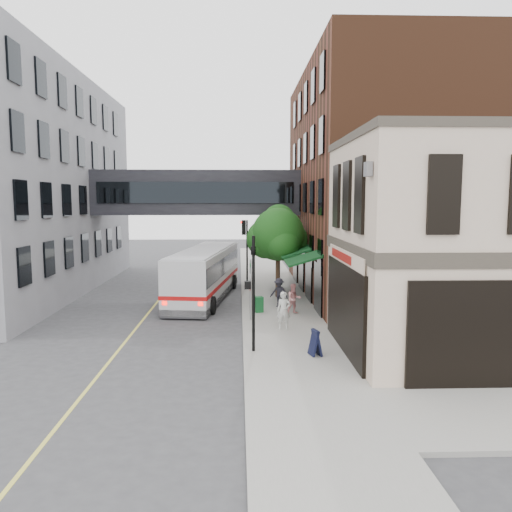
{
  "coord_description": "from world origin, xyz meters",
  "views": [
    {
      "loc": [
        -0.15,
        -16.88,
        5.98
      ],
      "look_at": [
        0.59,
        4.74,
        3.57
      ],
      "focal_mm": 35.0,
      "sensor_mm": 36.0,
      "label": 1
    }
  ],
  "objects": [
    {
      "name": "bus",
      "position": [
        -2.23,
        13.14,
        1.68
      ],
      "size": [
        3.96,
        11.36,
        2.99
      ],
      "color": "silver",
      "rests_on": "ground"
    },
    {
      "name": "lane_marking",
      "position": [
        -5.0,
        10.0,
        0.01
      ],
      "size": [
        0.12,
        40.0,
        0.01
      ],
      "primitive_type": "cube",
      "color": "#D8CC4C",
      "rests_on": "ground"
    },
    {
      "name": "sandwich_board",
      "position": [
        2.72,
        1.36,
        0.64
      ],
      "size": [
        0.48,
        0.62,
        0.99
      ],
      "primitive_type": "cube",
      "rotation": [
        0.0,
        0.0,
        0.24
      ],
      "color": "black",
      "rests_on": "sidewalk_main"
    },
    {
      "name": "traffic_signal_near",
      "position": [
        0.37,
        2.0,
        2.98
      ],
      "size": [
        0.44,
        0.22,
        4.6
      ],
      "color": "black",
      "rests_on": "sidewalk_main"
    },
    {
      "name": "ground",
      "position": [
        0.0,
        0.0,
        0.0
      ],
      "size": [
        120.0,
        120.0,
        0.0
      ],
      "primitive_type": "plane",
      "color": "#38383A",
      "rests_on": "ground"
    },
    {
      "name": "street_tree",
      "position": [
        2.19,
        13.22,
        3.91
      ],
      "size": [
        3.8,
        3.2,
        5.6
      ],
      "color": "#382619",
      "rests_on": "sidewalk_main"
    },
    {
      "name": "pedestrian_a",
      "position": [
        1.87,
        5.29,
        1.01
      ],
      "size": [
        0.65,
        0.45,
        1.72
      ],
      "primitive_type": "imported",
      "rotation": [
        0.0,
        0.0,
        -0.06
      ],
      "color": "silver",
      "rests_on": "sidewalk_main"
    },
    {
      "name": "brick_building",
      "position": [
        9.98,
        15.0,
        6.99
      ],
      "size": [
        13.76,
        18.0,
        14.0
      ],
      "color": "#4D2918",
      "rests_on": "ground"
    },
    {
      "name": "traffic_signal_far",
      "position": [
        0.26,
        17.0,
        3.34
      ],
      "size": [
        0.53,
        0.28,
        4.5
      ],
      "color": "black",
      "rests_on": "sidewalk_main"
    },
    {
      "name": "skyway_bridge",
      "position": [
        -3.0,
        18.0,
        6.5
      ],
      "size": [
        14.0,
        3.18,
        3.0
      ],
      "color": "black",
      "rests_on": "ground"
    },
    {
      "name": "street_sign_pole",
      "position": [
        0.39,
        7.0,
        1.93
      ],
      "size": [
        0.08,
        0.75,
        3.0
      ],
      "color": "gray",
      "rests_on": "sidewalk_main"
    },
    {
      "name": "pedestrian_c",
      "position": [
        2.04,
        10.01,
        0.95
      ],
      "size": [
        1.19,
        1.01,
        1.6
      ],
      "primitive_type": "imported",
      "rotation": [
        0.0,
        0.0,
        -0.49
      ],
      "color": "black",
      "rests_on": "sidewalk_main"
    },
    {
      "name": "pedestrian_b",
      "position": [
        2.68,
        8.4,
        0.93
      ],
      "size": [
        0.85,
        0.72,
        1.55
      ],
      "primitive_type": "imported",
      "rotation": [
        0.0,
        0.0,
        0.19
      ],
      "color": "pink",
      "rests_on": "sidewalk_main"
    },
    {
      "name": "newspaper_box",
      "position": [
        0.88,
        8.76,
        0.56
      ],
      "size": [
        0.49,
        0.46,
        0.83
      ],
      "primitive_type": "cube",
      "rotation": [
        0.0,
        0.0,
        0.24
      ],
      "color": "#124F23",
      "rests_on": "sidewalk_main"
    },
    {
      "name": "sidewalk_main",
      "position": [
        2.0,
        14.0,
        0.07
      ],
      "size": [
        4.0,
        60.0,
        0.15
      ],
      "primitive_type": "cube",
      "color": "gray",
      "rests_on": "ground"
    },
    {
      "name": "corner_building",
      "position": [
        8.97,
        2.0,
        4.21
      ],
      "size": [
        10.19,
        8.12,
        8.45
      ],
      "color": "beige",
      "rests_on": "ground"
    }
  ]
}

